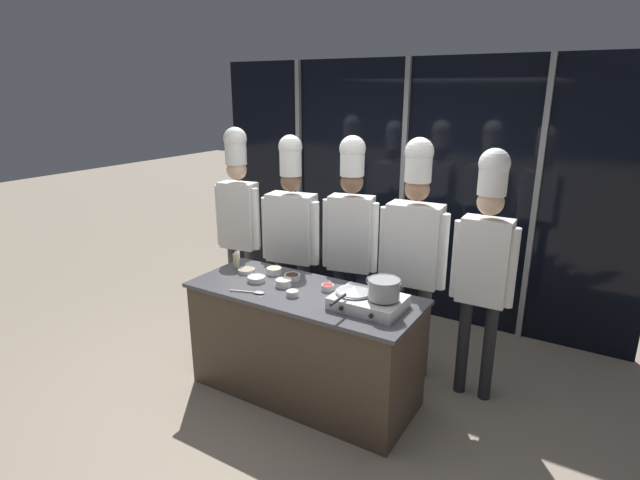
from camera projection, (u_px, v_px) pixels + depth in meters
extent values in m
plane|color=gray|center=(304.00, 392.00, 4.11)|extent=(24.00, 24.00, 0.00)
cube|color=black|center=(404.00, 190.00, 5.33)|extent=(4.65, 0.04, 2.70)
cube|color=gray|center=(299.00, 180.00, 5.95)|extent=(0.05, 0.05, 2.70)
cube|color=gray|center=(402.00, 191.00, 5.29)|extent=(0.05, 0.05, 2.70)
cube|color=gray|center=(535.00, 206.00, 4.63)|extent=(0.05, 0.05, 2.70)
cube|color=#4C3D2D|center=(304.00, 345.00, 3.98)|extent=(1.79, 0.70, 0.87)
cube|color=#47474C|center=(303.00, 293.00, 3.85)|extent=(1.84, 0.74, 0.03)
cube|color=silver|center=(368.00, 302.00, 3.55)|extent=(0.50, 0.37, 0.09)
cylinder|color=black|center=(354.00, 292.00, 3.59)|extent=(0.20, 0.20, 0.01)
cylinder|color=black|center=(341.00, 308.00, 3.45)|extent=(0.03, 0.01, 0.03)
cylinder|color=black|center=(383.00, 299.00, 3.48)|extent=(0.20, 0.20, 0.01)
cylinder|color=black|center=(371.00, 316.00, 3.33)|extent=(0.03, 0.01, 0.03)
cylinder|color=#ADAFB5|center=(354.00, 291.00, 3.59)|extent=(0.26, 0.26, 0.01)
cone|color=#ADAFB5|center=(354.00, 289.00, 3.59)|extent=(0.28, 0.28, 0.04)
cylinder|color=black|center=(338.00, 300.00, 3.39)|extent=(0.02, 0.21, 0.02)
cylinder|color=#93969B|center=(384.00, 289.00, 3.46)|extent=(0.22, 0.22, 0.14)
torus|color=#93969B|center=(384.00, 280.00, 3.44)|extent=(0.23, 0.23, 0.01)
torus|color=#93969B|center=(368.00, 280.00, 3.50)|extent=(0.01, 0.05, 0.05)
torus|color=#93969B|center=(401.00, 287.00, 3.38)|extent=(0.01, 0.05, 0.05)
cylinder|color=beige|center=(236.00, 260.00, 4.36)|extent=(0.05, 0.05, 0.12)
cone|color=white|center=(236.00, 252.00, 4.34)|extent=(0.05, 0.05, 0.03)
cylinder|color=white|center=(274.00, 271.00, 4.20)|extent=(0.13, 0.13, 0.05)
torus|color=white|center=(274.00, 268.00, 4.20)|extent=(0.13, 0.13, 0.01)
cylinder|color=#E0C689|center=(274.00, 269.00, 4.20)|extent=(0.11, 0.11, 0.03)
cylinder|color=white|center=(328.00, 287.00, 3.86)|extent=(0.10, 0.10, 0.04)
torus|color=white|center=(328.00, 285.00, 3.86)|extent=(0.10, 0.10, 0.01)
cylinder|color=red|center=(328.00, 286.00, 3.86)|extent=(0.08, 0.08, 0.02)
cylinder|color=white|center=(292.00, 277.00, 4.08)|extent=(0.13, 0.13, 0.04)
torus|color=white|center=(292.00, 275.00, 4.07)|extent=(0.13, 0.13, 0.01)
cylinder|color=#382319|center=(292.00, 276.00, 4.08)|extent=(0.11, 0.11, 0.02)
cylinder|color=white|center=(284.00, 283.00, 3.94)|extent=(0.13, 0.13, 0.05)
torus|color=white|center=(283.00, 280.00, 3.94)|extent=(0.13, 0.13, 0.01)
cylinder|color=beige|center=(283.00, 281.00, 3.94)|extent=(0.11, 0.11, 0.03)
cylinder|color=white|center=(256.00, 279.00, 4.04)|extent=(0.14, 0.14, 0.04)
torus|color=white|center=(256.00, 277.00, 4.04)|extent=(0.15, 0.15, 0.01)
cylinder|color=silver|center=(256.00, 278.00, 4.04)|extent=(0.12, 0.12, 0.02)
cylinder|color=white|center=(246.00, 271.00, 4.23)|extent=(0.14, 0.14, 0.03)
torus|color=white|center=(246.00, 269.00, 4.23)|extent=(0.15, 0.15, 0.01)
cylinder|color=#9E896B|center=(246.00, 270.00, 4.23)|extent=(0.12, 0.12, 0.02)
cylinder|color=white|center=(292.00, 293.00, 3.76)|extent=(0.09, 0.09, 0.04)
torus|color=white|center=(292.00, 291.00, 3.75)|extent=(0.09, 0.09, 0.01)
cylinder|color=silver|center=(292.00, 292.00, 3.75)|extent=(0.08, 0.08, 0.02)
cube|color=#B2B5BA|center=(242.00, 291.00, 3.83)|extent=(0.18, 0.07, 0.01)
ellipsoid|color=#B2B5BA|center=(259.00, 293.00, 3.80)|extent=(0.10, 0.08, 0.02)
cylinder|color=#4C4C51|center=(251.00, 286.00, 5.20)|extent=(0.10, 0.10, 0.83)
cylinder|color=#4C4C51|center=(234.00, 283.00, 5.28)|extent=(0.10, 0.10, 0.83)
cube|color=white|center=(239.00, 215.00, 5.02)|extent=(0.39, 0.24, 0.67)
cylinder|color=white|center=(255.00, 219.00, 4.92)|extent=(0.07, 0.07, 0.62)
cylinder|color=white|center=(220.00, 215.00, 5.07)|extent=(0.07, 0.07, 0.62)
sphere|color=beige|center=(237.00, 170.00, 4.88)|extent=(0.20, 0.20, 0.20)
cylinder|color=white|center=(236.00, 152.00, 4.83)|extent=(0.21, 0.21, 0.25)
sphere|color=white|center=(235.00, 139.00, 4.80)|extent=(0.23, 0.23, 0.23)
cylinder|color=#4C4C51|center=(304.00, 300.00, 4.90)|extent=(0.12, 0.12, 0.80)
cylinder|color=#4C4C51|center=(282.00, 296.00, 4.99)|extent=(0.12, 0.12, 0.80)
cube|color=white|center=(292.00, 228.00, 4.73)|extent=(0.48, 0.30, 0.65)
cylinder|color=white|center=(314.00, 233.00, 4.61)|extent=(0.09, 0.09, 0.60)
cylinder|color=white|center=(267.00, 228.00, 4.79)|extent=(0.09, 0.09, 0.60)
sphere|color=brown|center=(291.00, 181.00, 4.60)|extent=(0.19, 0.19, 0.19)
cylinder|color=white|center=(291.00, 161.00, 4.54)|extent=(0.20, 0.20, 0.26)
sphere|color=white|center=(290.00, 147.00, 4.50)|extent=(0.22, 0.22, 0.22)
cylinder|color=#2D3856|center=(360.00, 312.00, 4.61)|extent=(0.10, 0.10, 0.83)
cylinder|color=#2D3856|center=(339.00, 309.00, 4.67)|extent=(0.10, 0.10, 0.83)
cube|color=white|center=(351.00, 233.00, 4.42)|extent=(0.42, 0.27, 0.67)
cylinder|color=white|center=(374.00, 238.00, 4.32)|extent=(0.08, 0.08, 0.62)
cylinder|color=white|center=(327.00, 233.00, 4.47)|extent=(0.08, 0.08, 0.62)
sphere|color=brown|center=(352.00, 182.00, 4.28)|extent=(0.20, 0.20, 0.20)
cylinder|color=white|center=(352.00, 162.00, 4.23)|extent=(0.21, 0.21, 0.23)
sphere|color=white|center=(353.00, 149.00, 4.20)|extent=(0.22, 0.22, 0.22)
cylinder|color=#4C4C51|center=(423.00, 331.00, 4.24)|extent=(0.11, 0.11, 0.84)
cylinder|color=#4C4C51|center=(396.00, 325.00, 4.35)|extent=(0.11, 0.11, 0.84)
cube|color=white|center=(414.00, 245.00, 4.08)|extent=(0.45, 0.25, 0.68)
cylinder|color=white|center=(442.00, 252.00, 3.94)|extent=(0.09, 0.09, 0.62)
cylinder|color=white|center=(384.00, 243.00, 4.16)|extent=(0.09, 0.09, 0.62)
sphere|color=#A87A5B|center=(417.00, 189.00, 3.94)|extent=(0.20, 0.20, 0.20)
cylinder|color=white|center=(418.00, 167.00, 3.89)|extent=(0.21, 0.21, 0.24)
sphere|color=white|center=(419.00, 152.00, 3.85)|extent=(0.23, 0.23, 0.23)
cylinder|color=#232326|center=(488.00, 352.00, 3.92)|extent=(0.09, 0.09, 0.82)
cylinder|color=#232326|center=(463.00, 346.00, 4.02)|extent=(0.09, 0.09, 0.82)
cube|color=white|center=(485.00, 261.00, 3.75)|extent=(0.37, 0.20, 0.66)
cylinder|color=white|center=(512.00, 268.00, 3.63)|extent=(0.07, 0.07, 0.61)
cylinder|color=white|center=(457.00, 259.00, 3.83)|extent=(0.07, 0.07, 0.61)
sphere|color=beige|center=(491.00, 202.00, 3.62)|extent=(0.20, 0.20, 0.20)
cylinder|color=white|center=(493.00, 179.00, 3.57)|extent=(0.21, 0.21, 0.23)
sphere|color=white|center=(495.00, 164.00, 3.54)|extent=(0.22, 0.22, 0.22)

